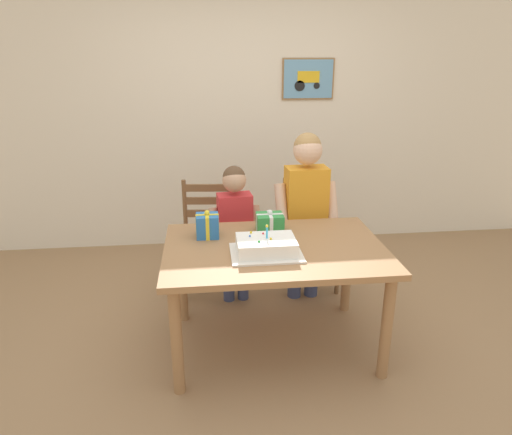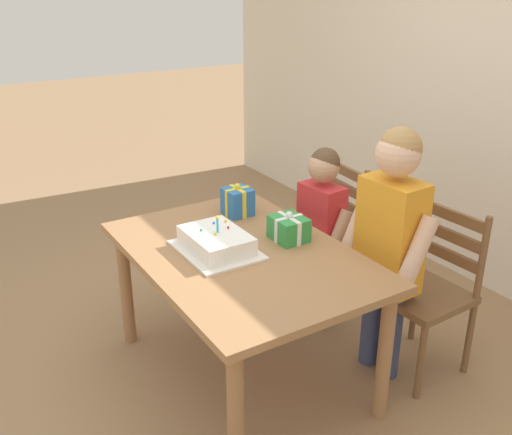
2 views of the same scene
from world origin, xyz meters
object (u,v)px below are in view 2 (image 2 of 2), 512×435
at_px(dining_table, 242,268).
at_px(gift_box_red_large, 238,202).
at_px(chair_right, 428,290).
at_px(child_older, 390,231).
at_px(gift_box_beside_cake, 289,228).
at_px(birthday_cake, 216,242).
at_px(chair_left, 326,232).
at_px(child_younger, 321,221).

height_order(dining_table, gift_box_red_large, gift_box_red_large).
relative_size(chair_right, child_older, 0.68).
bearing_deg(gift_box_beside_cake, birthday_cake, -101.38).
bearing_deg(dining_table, gift_box_beside_cake, 88.72).
bearing_deg(chair_left, child_younger, -45.44).
height_order(gift_box_red_large, chair_left, gift_box_red_large).
distance_m(gift_box_red_large, gift_box_beside_cake, 0.44).
bearing_deg(dining_table, chair_left, 116.09).
bearing_deg(gift_box_beside_cake, chair_right, 54.78).
bearing_deg(gift_box_red_large, child_younger, 63.92).
xyz_separation_m(gift_box_red_large, chair_right, (0.86, 0.66, -0.35)).
xyz_separation_m(gift_box_beside_cake, child_younger, (-0.22, 0.38, -0.12)).
xyz_separation_m(dining_table, gift_box_red_large, (-0.43, 0.22, 0.17)).
distance_m(birthday_cake, gift_box_red_large, 0.48).
bearing_deg(child_younger, dining_table, -72.18).
height_order(birthday_cake, child_older, child_older).
relative_size(birthday_cake, chair_left, 0.48).
bearing_deg(chair_left, gift_box_beside_cake, -54.15).
bearing_deg(gift_box_red_large, chair_left, 90.64).
bearing_deg(child_older, dining_table, -117.46).
height_order(gift_box_beside_cake, chair_left, chair_left).
relative_size(chair_right, child_younger, 0.82).
bearing_deg(gift_box_beside_cake, child_younger, 119.65).
bearing_deg(gift_box_red_large, gift_box_beside_cake, 6.97).
bearing_deg(chair_right, dining_table, -116.21).
bearing_deg(chair_right, gift_box_beside_cake, -125.22).
bearing_deg(dining_table, birthday_cake, -123.92).
height_order(gift_box_beside_cake, chair_right, chair_right).
xyz_separation_m(chair_right, child_older, (-0.09, -0.22, 0.36)).
bearing_deg(gift_box_beside_cake, gift_box_red_large, -173.03).
bearing_deg(dining_table, child_older, 62.54).
bearing_deg(child_younger, chair_right, 19.12).
bearing_deg(child_younger, gift_box_red_large, -116.08).
bearing_deg(child_older, chair_left, 163.83).
distance_m(dining_table, chair_right, 1.00).
bearing_deg(chair_left, child_older, -16.17).
distance_m(chair_left, child_younger, 0.38).
bearing_deg(child_older, child_younger, 179.94).
distance_m(gift_box_red_large, chair_right, 1.14).
bearing_deg(birthday_cake, chair_left, 110.12).
bearing_deg(chair_left, chair_right, 0.01).
relative_size(gift_box_red_large, gift_box_beside_cake, 1.01).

